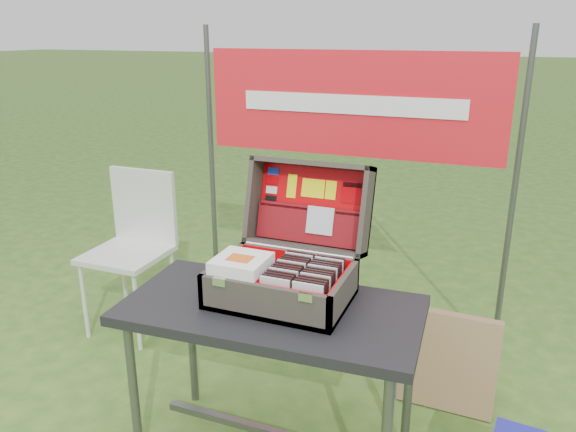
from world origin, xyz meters
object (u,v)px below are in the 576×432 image
at_px(table, 272,385).
at_px(suitcase, 287,237).
at_px(cardboard_box, 449,361).
at_px(chair, 126,256).

relative_size(table, suitcase, 2.13).
xyz_separation_m(suitcase, cardboard_box, (0.60, 0.51, -0.70)).
height_order(suitcase, cardboard_box, suitcase).
xyz_separation_m(table, suitcase, (0.02, 0.11, 0.58)).
height_order(table, chair, chair).
height_order(table, cardboard_box, table).
distance_m(table, chair, 1.36).
bearing_deg(suitcase, chair, 155.37).
distance_m(suitcase, chair, 1.40).
xyz_separation_m(table, cardboard_box, (0.61, 0.62, -0.12)).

